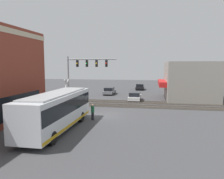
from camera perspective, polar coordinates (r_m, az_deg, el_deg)
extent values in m
plane|color=#424244|center=(24.75, -1.97, -6.70)|extent=(120.00, 120.00, 0.00)
cube|color=gray|center=(38.35, 19.38, 2.22)|extent=(11.44, 7.46, 6.14)
cube|color=red|center=(37.93, 12.96, 1.66)|extent=(8.01, 1.20, 0.80)
cube|color=silver|center=(19.40, -14.11, -5.15)|extent=(10.49, 2.55, 2.72)
cube|color=black|center=(19.33, -14.14, -3.97)|extent=(10.28, 2.59, 1.14)
cube|color=gold|center=(19.67, -14.02, -8.55)|extent=(10.28, 2.58, 0.24)
cube|color=#A5A8AA|center=(19.17, -14.22, -0.99)|extent=(8.92, 2.17, 0.12)
cylinder|color=black|center=(22.42, -10.81, -6.89)|extent=(1.00, 2.57, 1.00)
cylinder|color=black|center=(16.75, -18.93, -11.69)|extent=(1.00, 2.57, 1.00)
cylinder|color=gray|center=(30.19, -11.31, 2.04)|extent=(0.20, 0.20, 6.77)
cylinder|color=gray|center=(29.07, -5.33, 7.86)|extent=(0.16, 6.59, 0.16)
cube|color=black|center=(29.65, -9.03, 6.72)|extent=(0.30, 0.27, 0.90)
sphere|color=yellow|center=(29.49, -9.13, 6.72)|extent=(0.20, 0.20, 0.20)
cube|color=black|center=(29.24, -6.57, 6.76)|extent=(0.30, 0.27, 0.90)
sphere|color=green|center=(29.08, -6.66, 6.76)|extent=(0.20, 0.20, 0.20)
cube|color=black|center=(28.89, -4.05, 6.79)|extent=(0.30, 0.27, 0.90)
sphere|color=yellow|center=(28.73, -4.13, 6.79)|extent=(0.20, 0.20, 0.20)
cube|color=black|center=(28.59, -1.47, 6.81)|extent=(0.30, 0.27, 0.90)
sphere|color=red|center=(28.43, -1.54, 6.81)|extent=(0.20, 0.20, 0.20)
cylinder|color=gray|center=(29.38, -11.67, -1.19)|extent=(0.14, 0.14, 3.60)
cube|color=white|center=(29.25, -11.72, 1.33)|extent=(1.41, 0.06, 1.41)
cube|color=white|center=(29.25, -11.72, 1.33)|extent=(1.41, 0.06, 1.41)
cylinder|color=#38383A|center=(29.32, -11.69, -0.23)|extent=(0.08, 0.90, 0.08)
sphere|color=red|center=(29.11, -10.90, -0.26)|extent=(0.28, 0.28, 0.28)
sphere|color=red|center=(29.45, -12.54, -0.22)|extent=(0.28, 0.28, 0.28)
cube|color=#332D28|center=(30.52, 0.40, -4.18)|extent=(2.60, 60.00, 0.03)
cube|color=#6B6056|center=(29.81, 0.17, -4.31)|extent=(0.07, 60.00, 0.15)
cube|color=#6B6056|center=(31.21, 0.63, -3.83)|extent=(0.07, 60.00, 0.15)
cube|color=#332D28|center=(33.63, 1.33, -3.20)|extent=(2.60, 60.00, 0.03)
cube|color=#6B6056|center=(32.92, 1.14, -3.30)|extent=(0.07, 60.00, 0.15)
cube|color=#6B6056|center=(34.32, 1.52, -2.90)|extent=(0.07, 60.00, 0.15)
cube|color=silver|center=(34.87, 5.98, -2.07)|extent=(4.60, 1.80, 0.50)
cube|color=black|center=(34.57, 5.96, -1.20)|extent=(2.53, 1.62, 0.62)
cylinder|color=black|center=(36.31, 6.14, -2.04)|extent=(0.64, 1.82, 0.64)
cylinder|color=black|center=(33.50, 5.79, -2.74)|extent=(0.64, 1.82, 0.64)
cube|color=slate|center=(42.26, -0.65, -0.56)|extent=(4.79, 1.80, 0.50)
cube|color=black|center=(41.97, -0.72, 0.16)|extent=(2.63, 1.62, 0.62)
cylinder|color=black|center=(43.73, -0.29, -0.58)|extent=(0.64, 1.82, 0.64)
cylinder|color=black|center=(40.84, -1.05, -1.07)|extent=(0.64, 1.82, 0.64)
cube|color=black|center=(50.68, 7.31, 0.54)|extent=(4.39, 1.80, 0.50)
cube|color=black|center=(50.41, 7.31, 1.14)|extent=(2.41, 1.62, 0.62)
cylinder|color=black|center=(52.05, 7.39, 0.48)|extent=(0.64, 1.82, 0.64)
cylinder|color=black|center=(49.35, 7.23, 0.16)|extent=(0.64, 1.82, 0.64)
cylinder|color=black|center=(22.66, -5.08, -6.93)|extent=(0.28, 0.28, 0.79)
cylinder|color=#195933|center=(22.51, -5.09, -5.15)|extent=(0.34, 0.34, 0.65)
sphere|color=tan|center=(22.43, -5.10, -4.06)|extent=(0.21, 0.21, 0.21)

